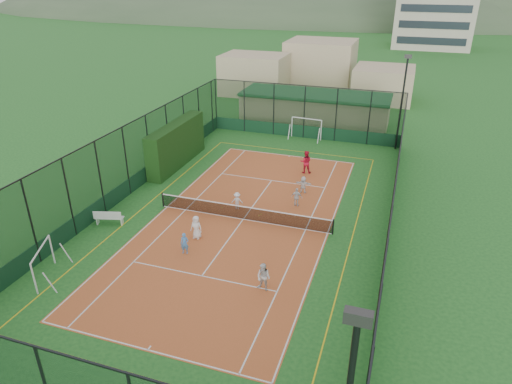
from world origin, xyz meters
TOP-DOWN VIEW (x-y plane):
  - ground at (0.00, 0.00)m, footprint 300.00×300.00m
  - court_slab at (0.00, 0.00)m, footprint 11.17×23.97m
  - tennis_net at (0.00, 0.00)m, footprint 11.67×0.12m
  - perimeter_fence at (0.00, 0.00)m, footprint 18.12×34.12m
  - floodlight_ne at (8.60, 16.60)m, footprint 0.60×0.26m
  - clubhouse at (0.00, 22.00)m, footprint 15.20×7.20m
  - distant_hills at (0.00, 150.00)m, footprint 200.00×60.00m
  - hedge_left at (-8.30, 7.09)m, footprint 1.20×7.98m
  - white_bench at (-7.80, -3.21)m, footprint 1.85×0.95m
  - futsal_goal_near at (-7.65, -9.08)m, footprint 2.83×1.79m
  - futsal_goal_far at (0.30, 16.87)m, footprint 3.07×1.13m
  - child_near_left at (-1.87, -3.00)m, footprint 0.73×0.49m
  - child_near_mid at (-1.79, -4.71)m, footprint 0.52×0.41m
  - child_near_right at (3.42, -6.45)m, footprint 0.84×0.72m
  - child_far_left at (-0.87, 1.25)m, footprint 0.86×0.62m
  - child_far_right at (2.80, 2.94)m, footprint 0.78×0.35m
  - child_far_back at (2.75, 5.12)m, footprint 1.18×0.41m
  - coach at (2.10, 8.70)m, footprint 1.01×0.85m
  - tennis_balls at (-0.06, 0.93)m, footprint 2.87×0.36m

SIDE VIEW (x-z plane):
  - ground at x=0.00m, z-range 0.00..0.00m
  - distant_hills at x=0.00m, z-range -12.00..12.00m
  - court_slab at x=0.00m, z-range 0.00..0.01m
  - tennis_balls at x=-0.06m, z-range 0.01..0.08m
  - white_bench at x=-7.80m, z-range 0.00..1.00m
  - tennis_net at x=0.00m, z-range 0.00..1.06m
  - child_far_left at x=-0.87m, z-range 0.01..1.22m
  - child_far_back at x=2.75m, z-range 0.01..1.26m
  - child_near_mid at x=-1.79m, z-range 0.01..1.29m
  - child_far_right at x=2.80m, z-range 0.01..1.32m
  - child_near_left at x=-1.87m, z-range 0.01..1.48m
  - child_near_right at x=3.42m, z-range 0.01..1.52m
  - futsal_goal_near at x=-7.65m, z-range 0.00..1.77m
  - coach at x=2.10m, z-range 0.01..1.85m
  - futsal_goal_far at x=0.30m, z-range 0.00..1.94m
  - clubhouse at x=0.00m, z-range 0.00..3.15m
  - hedge_left at x=-8.30m, z-range 0.00..3.49m
  - perimeter_fence at x=0.00m, z-range 0.00..5.00m
  - floodlight_ne at x=8.60m, z-range 0.00..8.25m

